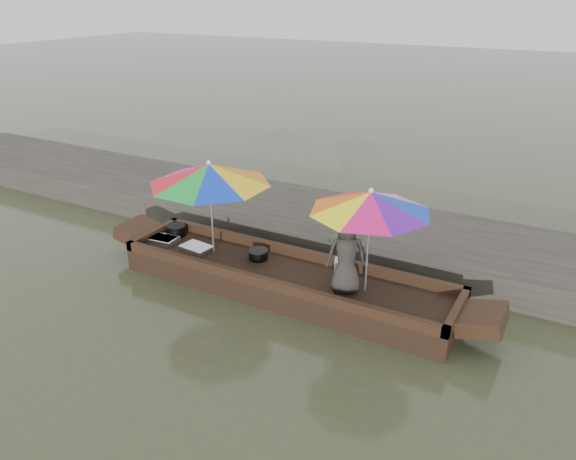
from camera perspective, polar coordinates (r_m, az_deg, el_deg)
The scene contains 11 objects.
water at distance 8.66m, azimuth -0.32°, elevation -6.31°, with size 80.00×80.00×0.00m, color #373C28.
dock at distance 10.32m, azimuth 5.65°, elevation 0.24°, with size 22.00×2.20×0.50m, color #2D2B26.
boat_hull at distance 8.58m, azimuth -0.32°, elevation -5.30°, with size 5.24×1.20×0.35m, color black.
cooking_pot at distance 9.88m, azimuth -11.29°, elevation -0.02°, with size 0.34×0.34×0.18m, color black.
tray_crayfish at distance 9.66m, azimuth -12.61°, elevation -0.98°, with size 0.49×0.34×0.09m, color silver.
tray_scallop at distance 9.31m, azimuth -9.30°, elevation -1.78°, with size 0.49×0.34×0.06m, color silver.
charcoal_grill at distance 8.86m, azimuth -3.04°, elevation -2.54°, with size 0.30×0.30×0.14m, color black.
supply_bag at distance 8.37m, azimuth 5.70°, elevation -3.83°, with size 0.28×0.22×0.26m, color silver.
vendor at distance 7.76m, azimuth 5.94°, elevation -2.53°, with size 0.56×0.36×1.14m, color #2E2926.
umbrella_bow at distance 8.83m, azimuth -7.78°, elevation 2.16°, with size 1.90×1.90×1.55m, color orange, non-canonical shape.
umbrella_stern at distance 7.66m, azimuth 8.13°, elevation -1.27°, with size 1.65×1.65×1.55m, color blue, non-canonical shape.
Camera 1 is at (3.68, -6.55, 4.30)m, focal length 35.00 mm.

